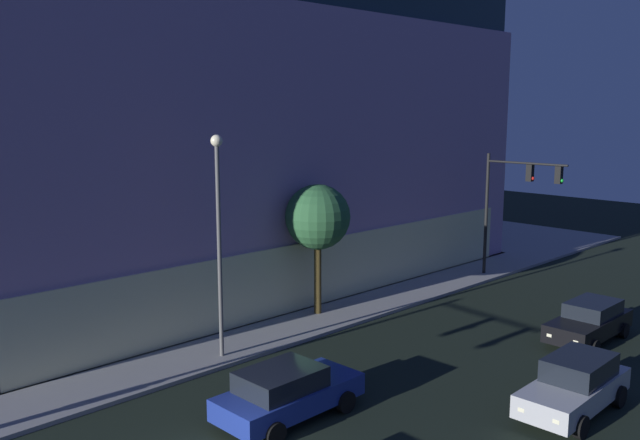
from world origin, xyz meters
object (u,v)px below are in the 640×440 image
car_blue (287,392)px  car_black (590,321)px  modern_building (156,130)px  street_lamp_sidewalk (219,221)px  traffic_light_far_corner (514,192)px  sidewalk_tree (318,218)px  car_silver (575,385)px

car_blue → car_black: size_ratio=1.02×
modern_building → street_lamp_sidewalk: modern_building is taller
traffic_light_far_corner → street_lamp_sidewalk: (-18.39, 1.51, 0.38)m
street_lamp_sidewalk → car_black: (12.05, -8.77, -4.52)m
street_lamp_sidewalk → sidewalk_tree: size_ratio=1.40×
street_lamp_sidewalk → modern_building: bearing=66.0°
street_lamp_sidewalk → car_black: size_ratio=1.78×
car_black → modern_building: bearing=100.0°
street_lamp_sidewalk → car_silver: size_ratio=1.76×
modern_building → car_silver: modern_building is taller
street_lamp_sidewalk → car_blue: size_ratio=1.74×
traffic_light_far_corner → street_lamp_sidewalk: 18.46m
car_blue → car_black: (13.50, -3.37, -0.04)m
sidewalk_tree → car_blue: size_ratio=1.24×
car_blue → car_silver: 8.98m
traffic_light_far_corner → car_blue: traffic_light_far_corner is taller
car_black → street_lamp_sidewalk: bearing=144.0°
sidewalk_tree → car_blue: (-7.78, -6.72, -3.71)m
sidewalk_tree → car_black: 12.19m
street_lamp_sidewalk → traffic_light_far_corner: bearing=-4.7°
modern_building → car_silver: bearing=-94.5°
sidewalk_tree → car_black: size_ratio=1.27×
modern_building → car_blue: bearing=-111.9°
traffic_light_far_corner → car_silver: bearing=-143.2°
modern_building → car_black: (4.52, -25.70, -7.29)m
car_blue → sidewalk_tree: bearing=40.8°
modern_building → street_lamp_sidewalk: (-7.52, -16.93, -2.76)m
modern_building → traffic_light_far_corner: 21.64m
sidewalk_tree → traffic_light_far_corner: bearing=-13.2°
modern_building → car_silver: size_ratio=7.03×
modern_building → car_black: size_ratio=7.12×
traffic_light_far_corner → sidewalk_tree: bearing=166.8°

